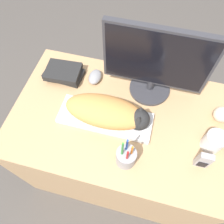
{
  "coord_description": "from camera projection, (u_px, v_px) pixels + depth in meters",
  "views": [
    {
      "loc": [
        0.1,
        -0.17,
        1.74
      ],
      "look_at": [
        -0.03,
        0.34,
        0.82
      ],
      "focal_mm": 35.0,
      "sensor_mm": 36.0,
      "label": 1
    }
  ],
  "objects": [
    {
      "name": "pen_cup",
      "position": [
        126.0,
        157.0,
        0.96
      ],
      "size": [
        0.09,
        0.09,
        0.21
      ],
      "color": "#939399",
      "rests_on": "desk"
    },
    {
      "name": "desk",
      "position": [
        117.0,
        144.0,
        1.44
      ],
      "size": [
        1.1,
        0.71,
        0.76
      ],
      "color": "tan",
      "rests_on": "ground_plane"
    },
    {
      "name": "computer_mouse",
      "position": [
        95.0,
        77.0,
        1.22
      ],
      "size": [
        0.07,
        0.1,
        0.04
      ],
      "color": "gray",
      "rests_on": "desk"
    },
    {
      "name": "book_stack",
      "position": [
        63.0,
        73.0,
        1.22
      ],
      "size": [
        0.22,
        0.15,
        0.06
      ],
      "color": "black",
      "rests_on": "desk"
    },
    {
      "name": "coffee_mug",
      "position": [
        214.0,
        142.0,
        1.0
      ],
      "size": [
        0.12,
        0.09,
        0.1
      ],
      "color": "silver",
      "rests_on": "desk"
    },
    {
      "name": "ground_plane",
      "position": [
        104.0,
        207.0,
        1.6
      ],
      "size": [
        12.0,
        12.0,
        0.0
      ],
      "primitive_type": "plane",
      "color": "#4C4742"
    },
    {
      "name": "cat",
      "position": [
        109.0,
        112.0,
        1.04
      ],
      "size": [
        0.41,
        0.17,
        0.12
      ],
      "color": "#D18C47",
      "rests_on": "keyboard"
    },
    {
      "name": "keyboard",
      "position": [
        105.0,
        118.0,
        1.1
      ],
      "size": [
        0.47,
        0.16,
        0.02
      ],
      "color": "silver",
      "rests_on": "desk"
    },
    {
      "name": "baseball",
      "position": [
        222.0,
        114.0,
        1.08
      ],
      "size": [
        0.08,
        0.08,
        0.08
      ],
      "color": "beige",
      "rests_on": "desk"
    },
    {
      "name": "phone",
      "position": [
        203.0,
        161.0,
        0.95
      ],
      "size": [
        0.06,
        0.03,
        0.11
      ],
      "color": "#99999E",
      "rests_on": "desk"
    },
    {
      "name": "monitor",
      "position": [
        156.0,
        63.0,
        1.02
      ],
      "size": [
        0.5,
        0.22,
        0.41
      ],
      "color": "#333338",
      "rests_on": "desk"
    }
  ]
}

